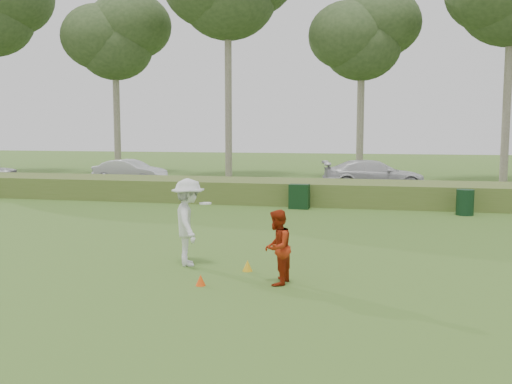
% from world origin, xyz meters
% --- Properties ---
extents(ground, '(120.00, 120.00, 0.00)m').
position_xyz_m(ground, '(0.00, 0.00, 0.00)').
color(ground, '#396120').
rests_on(ground, ground).
extents(reed_strip, '(80.00, 3.00, 0.90)m').
position_xyz_m(reed_strip, '(0.00, 12.00, 0.45)').
color(reed_strip, '#4C6327').
rests_on(reed_strip, ground).
extents(park_road, '(80.00, 6.00, 0.06)m').
position_xyz_m(park_road, '(0.00, 17.00, 0.03)').
color(park_road, '#2D2D2D').
rests_on(park_road, ground).
extents(tree_2, '(6.50, 6.50, 12.00)m').
position_xyz_m(tree_2, '(-14.00, 24.00, 8.97)').
color(tree_2, gray).
rests_on(tree_2, ground).
extents(tree_4, '(6.24, 6.24, 11.50)m').
position_xyz_m(tree_4, '(2.00, 24.50, 8.59)').
color(tree_4, gray).
rests_on(tree_4, ground).
extents(player_white, '(1.18, 1.45, 1.95)m').
position_xyz_m(player_white, '(-0.78, 0.56, 0.98)').
color(player_white, silver).
rests_on(player_white, ground).
extents(player_red, '(0.63, 0.78, 1.48)m').
position_xyz_m(player_red, '(1.45, -0.59, 0.74)').
color(player_red, '#A2270D').
rests_on(player_red, ground).
extents(cone_orange, '(0.20, 0.20, 0.22)m').
position_xyz_m(cone_orange, '(0.01, -1.01, 0.11)').
color(cone_orange, '#F44B0C').
rests_on(cone_orange, ground).
extents(cone_yellow, '(0.22, 0.22, 0.24)m').
position_xyz_m(cone_yellow, '(0.64, 0.30, 0.12)').
color(cone_yellow, gold).
rests_on(cone_yellow, ground).
extents(utility_cabinet, '(0.78, 0.51, 0.94)m').
position_xyz_m(utility_cabinet, '(0.33, 10.12, 0.47)').
color(utility_cabinet, black).
rests_on(utility_cabinet, ground).
extents(trash_bin, '(0.80, 0.80, 0.92)m').
position_xyz_m(trash_bin, '(6.31, 9.79, 0.46)').
color(trash_bin, black).
rests_on(trash_bin, ground).
extents(car_mid, '(4.14, 1.80, 1.33)m').
position_xyz_m(car_mid, '(-10.00, 17.30, 0.72)').
color(car_mid, silver).
rests_on(car_mid, park_road).
extents(car_right, '(5.32, 2.89, 1.46)m').
position_xyz_m(car_right, '(3.01, 17.11, 0.79)').
color(car_right, silver).
rests_on(car_right, park_road).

